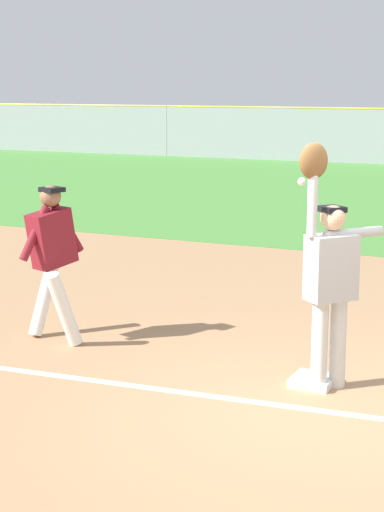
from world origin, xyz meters
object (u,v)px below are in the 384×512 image
(first_base, at_px, (313,381))
(fielder, at_px, (329,271))
(runner, at_px, (52,252))
(baseball, at_px, (302,182))
(parked_car_black, at_px, (262,136))

(first_base, relative_size, fielder, 0.17)
(runner, relative_size, baseball, 23.24)
(first_base, height_order, runner, runner)
(fielder, distance_m, runner, 3.13)
(first_base, distance_m, baseball, 1.88)
(fielder, bearing_deg, baseball, 38.47)
(first_base, height_order, parked_car_black, parked_car_black)
(first_base, distance_m, runner, 3.14)
(fielder, height_order, parked_car_black, fielder)
(parked_car_black, bearing_deg, runner, -81.04)
(first_base, height_order, baseball, baseball)
(fielder, xyz_separation_m, runner, (-3.12, 0.22, -0.12))
(fielder, bearing_deg, parked_car_black, -27.69)
(first_base, xyz_separation_m, parked_car_black, (-9.77, 25.75, 0.63))
(first_base, height_order, fielder, fielder)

